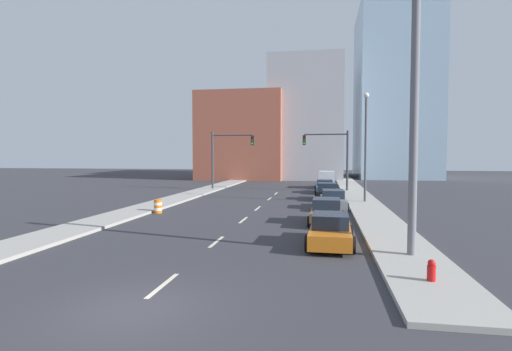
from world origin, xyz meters
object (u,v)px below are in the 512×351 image
at_px(sedan_brown, 326,212).
at_px(box_truck_blue, 327,180).
at_px(sedan_orange, 330,231).
at_px(traffic_signal_right, 335,152).
at_px(traffic_signal_left, 224,152).
at_px(fire_hydrant, 431,273).
at_px(street_lamp, 366,140).
at_px(sedan_gray, 333,200).
at_px(sedan_black, 327,192).
at_px(utility_pole_right_near, 414,115).
at_px(sedan_teal, 325,187).
at_px(traffic_barrel, 158,206).

bearing_deg(sedan_brown, box_truck_blue, 90.44).
bearing_deg(sedan_orange, traffic_signal_right, 89.80).
xyz_separation_m(traffic_signal_left, fire_hydrant, (14.69, -32.08, -3.99)).
xyz_separation_m(street_lamp, sedan_brown, (-3.27, -10.57, -4.62)).
distance_m(sedan_gray, sedan_black, 6.03).
distance_m(street_lamp, box_truck_blue, 16.18).
distance_m(sedan_orange, box_truck_blue, 31.63).
distance_m(traffic_signal_right, box_truck_blue, 5.88).
bearing_deg(utility_pole_right_near, box_truck_blue, 95.14).
bearing_deg(traffic_signal_left, sedan_gray, -49.83).
relative_size(traffic_signal_right, box_truck_blue, 1.16).
height_order(sedan_brown, box_truck_blue, box_truck_blue).
distance_m(street_lamp, sedan_brown, 11.99).
bearing_deg(sedan_teal, utility_pole_right_near, -84.04).
height_order(traffic_signal_right, sedan_orange, traffic_signal_right).
distance_m(traffic_signal_right, sedan_orange, 27.18).
bearing_deg(traffic_signal_right, box_truck_blue, 99.59).
bearing_deg(sedan_brown, sedan_gray, 86.32).
xyz_separation_m(traffic_signal_left, street_lamp, (14.83, -10.58, 0.89)).
height_order(fire_hydrant, sedan_teal, sedan_teal).
distance_m(traffic_signal_left, street_lamp, 18.24).
xyz_separation_m(sedan_gray, box_truck_blue, (-0.32, 19.06, 0.34)).
bearing_deg(sedan_orange, sedan_brown, 93.09).
relative_size(sedan_brown, sedan_teal, 0.94).
distance_m(utility_pole_right_near, street_lamp, 18.16).
bearing_deg(box_truck_blue, fire_hydrant, -84.36).
xyz_separation_m(traffic_signal_left, box_truck_blue, (11.78, 4.72, -3.42)).
bearing_deg(sedan_orange, street_lamp, 80.82).
height_order(traffic_signal_right, traffic_barrel, traffic_signal_right).
xyz_separation_m(traffic_signal_right, box_truck_blue, (-0.80, 4.72, -3.42)).
distance_m(fire_hydrant, sedan_gray, 17.92).
relative_size(sedan_orange, sedan_black, 1.06).
bearing_deg(fire_hydrant, street_lamp, 89.62).
height_order(traffic_barrel, sedan_brown, sedan_brown).
xyz_separation_m(sedan_teal, box_truck_blue, (0.27, 6.48, 0.33)).
height_order(sedan_orange, sedan_teal, sedan_orange).
height_order(sedan_orange, sedan_gray, sedan_orange).
relative_size(traffic_signal_left, sedan_teal, 1.41).
relative_size(traffic_barrel, street_lamp, 0.10).
bearing_deg(sedan_teal, sedan_orange, -90.55).
height_order(sedan_teal, box_truck_blue, box_truck_blue).
height_order(utility_pole_right_near, sedan_brown, utility_pole_right_near).
bearing_deg(fire_hydrant, sedan_orange, 120.02).
relative_size(traffic_signal_right, fire_hydrant, 8.07).
bearing_deg(traffic_signal_left, traffic_barrel, -90.08).
height_order(traffic_signal_left, fire_hydrant, traffic_signal_left).
bearing_deg(box_truck_blue, street_lamp, -77.60).
distance_m(sedan_black, box_truck_blue, 13.04).
bearing_deg(sedan_gray, sedan_orange, -93.87).
bearing_deg(sedan_brown, traffic_signal_left, 119.59).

